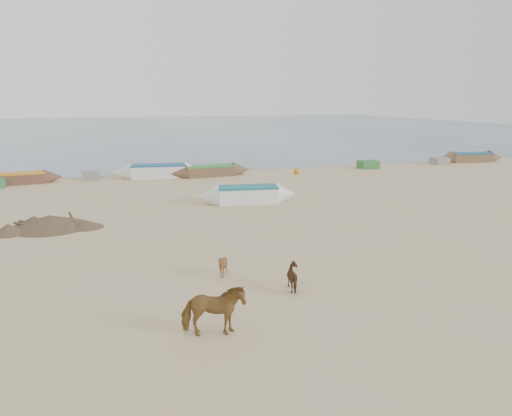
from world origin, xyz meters
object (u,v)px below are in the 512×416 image
(cow_adult, at_px, (213,311))
(calf_front, at_px, (223,265))
(near_canoe, at_px, (247,195))
(calf_right, at_px, (296,277))

(cow_adult, relative_size, calf_front, 2.04)
(near_canoe, bearing_deg, cow_adult, -102.42)
(calf_front, distance_m, near_canoe, 11.57)
(near_canoe, bearing_deg, calf_front, -103.39)
(cow_adult, distance_m, calf_front, 4.13)
(near_canoe, bearing_deg, calf_right, -92.91)
(calf_right, bearing_deg, calf_front, 29.00)
(calf_front, distance_m, calf_right, 2.53)
(calf_right, height_order, near_canoe, near_canoe)
(cow_adult, xyz_separation_m, near_canoe, (5.24, 14.78, -0.17))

